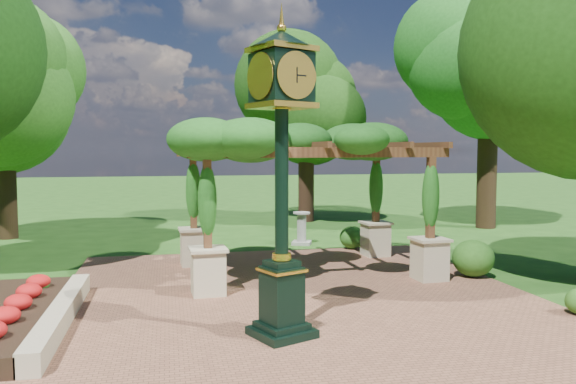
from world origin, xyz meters
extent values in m
plane|color=#1E4714|center=(0.00, 0.00, 0.00)|extent=(120.00, 120.00, 0.00)
cube|color=brown|center=(0.00, 1.00, 0.02)|extent=(10.00, 12.00, 0.04)
cube|color=#C6B793|center=(-4.60, 0.50, 0.20)|extent=(0.35, 5.00, 0.40)
cube|color=red|center=(-5.50, 0.50, 0.18)|extent=(1.50, 5.00, 0.36)
cube|color=black|center=(-0.86, -0.97, 0.11)|extent=(1.18, 1.18, 0.14)
cube|color=black|center=(-0.86, -0.97, 0.72)|extent=(0.74, 0.74, 1.01)
cube|color=gold|center=(-0.86, -0.97, 1.17)|extent=(0.83, 0.83, 0.05)
cylinder|color=black|center=(-0.86, -0.97, 2.63)|extent=(0.30, 0.30, 2.59)
cube|color=black|center=(-0.86, -0.97, 4.32)|extent=(1.03, 1.03, 0.79)
cylinder|color=white|center=(-0.70, -1.35, 4.32)|extent=(0.64, 0.30, 0.68)
cone|color=black|center=(-0.86, -0.97, 4.94)|extent=(1.33, 1.33, 0.28)
sphere|color=gold|center=(-0.86, -0.97, 5.11)|extent=(0.16, 0.16, 0.16)
cube|color=beige|center=(-1.86, 2.08, 0.52)|extent=(0.72, 0.72, 0.96)
cube|color=brown|center=(-1.86, 2.08, 2.04)|extent=(0.18, 0.18, 1.97)
cube|color=beige|center=(3.45, 2.33, 0.52)|extent=(0.72, 0.72, 0.96)
cube|color=brown|center=(3.45, 2.33, 2.04)|extent=(0.18, 0.18, 1.97)
cube|color=beige|center=(-2.01, 5.27, 0.52)|extent=(0.72, 0.72, 0.96)
cube|color=brown|center=(-2.01, 5.27, 2.04)|extent=(0.18, 0.18, 1.97)
cube|color=beige|center=(3.30, 5.52, 0.52)|extent=(0.72, 0.72, 0.96)
cube|color=brown|center=(3.30, 5.52, 2.04)|extent=(0.18, 0.18, 1.97)
cube|color=brown|center=(0.80, 2.20, 3.11)|extent=(6.17, 0.44, 0.23)
cube|color=brown|center=(0.64, 5.39, 3.11)|extent=(6.17, 0.44, 0.23)
ellipsoid|color=#1D5518|center=(0.72, 3.80, 3.39)|extent=(6.35, 4.12, 1.06)
cube|color=gray|center=(1.68, 8.13, 0.05)|extent=(0.78, 0.78, 0.11)
cylinder|color=gray|center=(1.68, 8.13, 0.55)|extent=(0.40, 0.40, 0.99)
cylinder|color=gray|center=(1.68, 8.13, 1.06)|extent=(0.74, 0.74, 0.05)
ellipsoid|color=#275818|center=(4.65, 2.39, 0.50)|extent=(1.05, 1.05, 0.91)
ellipsoid|color=#275C1A|center=(3.01, 6.78, 0.40)|extent=(0.86, 0.86, 0.72)
cylinder|color=black|center=(-8.30, 11.60, 1.54)|extent=(0.68, 0.68, 3.08)
ellipsoid|color=#2C611B|center=(-8.30, 11.60, 5.52)|extent=(4.58, 4.58, 4.87)
cylinder|color=black|center=(3.33, 14.08, 1.40)|extent=(0.69, 0.69, 2.79)
ellipsoid|color=#183A0E|center=(3.33, 14.08, 5.00)|extent=(4.55, 4.55, 4.41)
cylinder|color=#312113|center=(9.97, 10.48, 2.04)|extent=(0.78, 0.78, 4.08)
ellipsoid|color=#1D5B1A|center=(9.97, 10.48, 7.30)|extent=(4.87, 4.87, 6.44)
camera|label=1|loc=(-2.70, -9.99, 3.15)|focal=35.00mm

